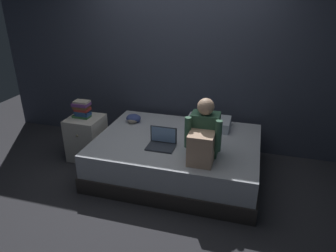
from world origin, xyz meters
TOP-DOWN VIEW (x-y plane):
  - ground_plane at (0.00, 0.00)m, footprint 8.00×8.00m
  - wall_back at (0.00, 1.20)m, footprint 5.60×0.10m
  - bed at (0.20, 0.30)m, footprint 2.00×1.50m
  - nightstand at (-1.10, 0.36)m, footprint 0.44×0.46m
  - person_sitting at (0.57, -0.06)m, footprint 0.39×0.44m
  - laptop at (0.07, 0.06)m, footprint 0.32×0.23m
  - pillow at (0.51, 0.75)m, footprint 0.56×0.36m
  - book_stack at (-1.13, 0.37)m, footprint 0.23×0.16m
  - clothes_pile at (-0.51, 0.63)m, footprint 0.20×0.19m

SIDE VIEW (x-z plane):
  - ground_plane at x=0.00m, z-range 0.00..0.00m
  - bed at x=0.20m, z-range 0.00..0.48m
  - nightstand at x=-1.10m, z-range 0.00..0.59m
  - clothes_pile at x=-0.51m, z-range 0.48..0.59m
  - laptop at x=0.07m, z-range 0.43..0.65m
  - pillow at x=0.51m, z-range 0.48..0.61m
  - book_stack at x=-1.13m, z-range 0.60..0.82m
  - person_sitting at x=0.57m, z-range 0.41..1.06m
  - wall_back at x=0.00m, z-range 0.00..2.70m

